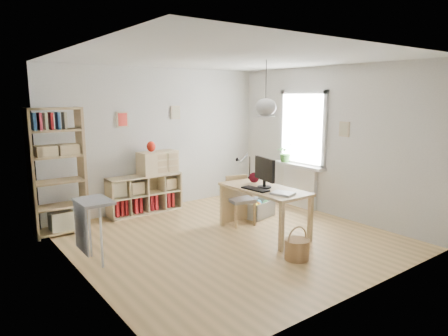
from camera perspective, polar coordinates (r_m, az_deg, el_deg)
ground at (r=6.28m, az=0.92°, el=-9.97°), size 4.50×4.50×0.00m
room_shell at (r=6.13m, az=5.96°, el=8.62°), size 4.50×4.50×4.50m
window_unit at (r=7.88m, az=11.21°, el=5.56°), size 0.07×1.16×1.46m
radiator at (r=8.02m, az=10.75°, el=-2.66°), size 0.10×0.80×0.80m
windowsill at (r=7.90m, az=10.61°, el=0.33°), size 0.22×1.20×0.06m
desk at (r=6.32m, az=5.73°, el=-3.66°), size 0.70×1.50×0.75m
cube_shelf at (r=7.67m, az=-11.49°, el=-4.07°), size 1.40×0.38×0.72m
tall_bookshelf at (r=6.74m, az=-22.79°, el=0.20°), size 0.80×0.38×2.00m
side_table at (r=5.46m, az=-18.73°, el=-6.28°), size 0.40×0.55×0.85m
chair at (r=6.84m, az=2.25°, el=-4.13°), size 0.49×0.49×0.82m
wicker_basket at (r=5.56m, az=10.38°, el=-11.24°), size 0.34×0.33×0.46m
storage_chest at (r=7.35m, az=4.46°, el=-5.30°), size 0.71×0.77×0.61m
monitor at (r=6.25m, az=5.82°, el=-0.42°), size 0.22×0.54×0.48m
keyboard at (r=6.15m, az=4.50°, el=-3.02°), size 0.21×0.47×0.02m
task_lamp at (r=6.75m, az=2.74°, el=0.55°), size 0.39×0.14×0.42m
yarn_ball at (r=6.64m, az=4.30°, el=-1.37°), size 0.17×0.17×0.17m
paper_tray at (r=5.91m, az=8.39°, el=-3.61°), size 0.34×0.37×0.03m
drawer_chest at (r=7.63m, az=-9.44°, el=0.80°), size 0.77×0.41×0.43m
red_vase at (r=7.53m, az=-10.38°, el=3.04°), size 0.16×0.16×0.20m
potted_plant at (r=8.09m, az=8.75°, el=2.18°), size 0.38×0.34×0.38m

